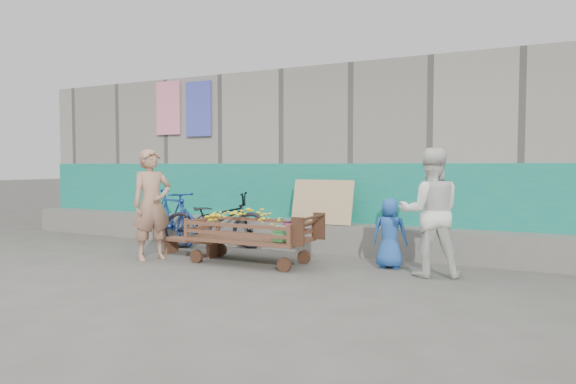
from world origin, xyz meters
The scene contains 9 objects.
ground centered at (0.00, 0.00, 0.00)m, with size 80.00×80.00×0.00m, color #4F4E48.
building_wall centered at (0.00, 4.05, 1.47)m, with size 12.00×3.50×3.00m.
banana_cart centered at (-0.30, 0.97, 0.52)m, with size 1.82×0.83×0.77m.
bench centered at (-1.41, 1.15, 0.18)m, with size 0.98×0.30×0.25m.
vendor_man centered at (-1.68, 0.57, 0.80)m, with size 0.58×0.38×1.60m, color tan.
woman centered at (2.14, 1.26, 0.79)m, with size 0.77×0.60×1.58m, color white.
child centered at (1.57, 1.52, 0.47)m, with size 0.46×0.30×0.94m, color #2458AF.
bicycle_dark centered at (-1.45, 1.85, 0.46)m, with size 0.61×1.76×0.93m, color black.
bicycle_blue centered at (-2.36, 1.85, 0.48)m, with size 0.45×1.58×0.95m, color navy.
Camera 1 is at (3.38, -5.16, 1.38)m, focal length 32.00 mm.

